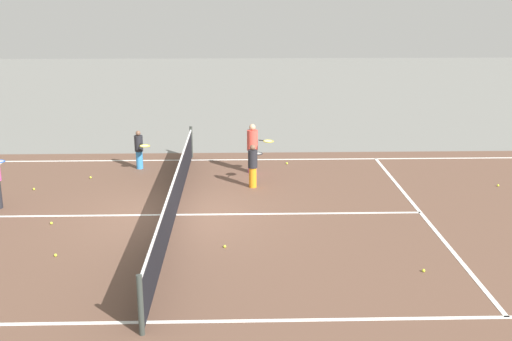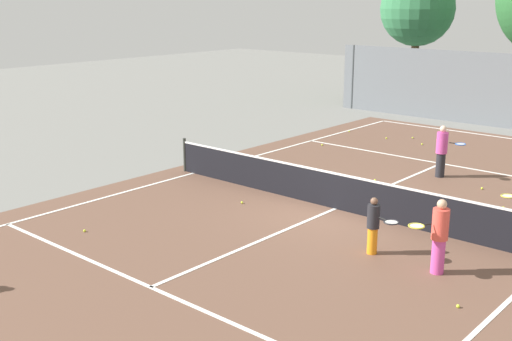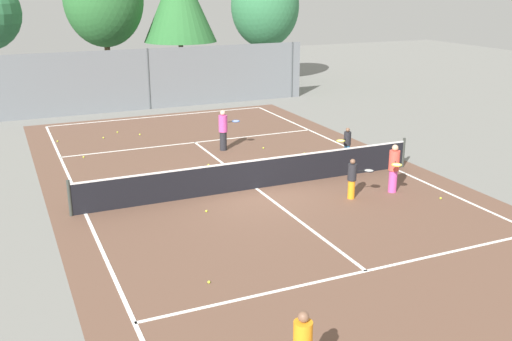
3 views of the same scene
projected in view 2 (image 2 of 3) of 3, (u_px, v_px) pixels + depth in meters
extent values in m
plane|color=slate|center=(336.00, 209.00, 17.15)|extent=(80.00, 80.00, 0.00)
cube|color=brown|center=(336.00, 209.00, 17.14)|extent=(13.00, 25.00, 0.00)
cube|color=white|center=(194.00, 173.00, 20.63)|extent=(0.10, 24.00, 0.01)
cube|color=white|center=(503.00, 137.00, 25.89)|extent=(11.00, 0.10, 0.01)
cube|color=white|center=(151.00, 287.00, 12.48)|extent=(11.00, 0.10, 0.01)
cube|color=white|center=(441.00, 164.00, 21.81)|extent=(11.00, 0.10, 0.01)
cube|color=white|center=(336.00, 209.00, 17.14)|extent=(0.10, 12.80, 0.01)
cylinder|color=#333833|center=(185.00, 155.00, 20.74)|extent=(0.10, 0.10, 1.10)
cube|color=black|center=(336.00, 192.00, 17.02)|extent=(11.80, 0.03, 0.95)
cube|color=white|center=(337.00, 174.00, 16.89)|extent=(11.80, 0.04, 0.05)
cylinder|color=#3F4447|center=(353.00, 77.00, 32.31)|extent=(0.12, 0.12, 3.20)
cylinder|color=brown|center=(414.00, 69.00, 35.20)|extent=(0.42, 0.42, 3.42)
sphere|color=#337547|center=(418.00, 9.00, 34.36)|extent=(3.99, 3.99, 3.99)
torus|color=yellow|center=(508.00, 196.00, 15.33)|extent=(0.45, 0.45, 0.03)
cylinder|color=silver|center=(508.00, 196.00, 15.33)|extent=(0.38, 0.38, 0.00)
cylinder|color=#232328|center=(440.00, 165.00, 20.12)|extent=(0.28, 0.28, 0.77)
cylinder|color=#D14799|center=(442.00, 143.00, 19.93)|extent=(0.35, 0.35, 0.67)
sphere|color=beige|center=(443.00, 129.00, 19.82)|extent=(0.21, 0.21, 0.21)
cylinder|color=black|center=(452.00, 143.00, 19.74)|extent=(0.20, 0.05, 0.03)
torus|color=blue|center=(460.00, 144.00, 19.60)|extent=(0.36, 0.36, 0.03)
cylinder|color=silver|center=(460.00, 144.00, 19.60)|extent=(0.30, 0.30, 0.00)
cylinder|color=orange|center=(372.00, 241.00, 14.07)|extent=(0.22, 0.22, 0.60)
cylinder|color=#232328|center=(373.00, 216.00, 13.93)|extent=(0.28, 0.28, 0.53)
sphere|color=brown|center=(374.00, 201.00, 13.84)|extent=(0.16, 0.16, 0.16)
cylinder|color=black|center=(383.00, 219.00, 13.69)|extent=(0.20, 0.08, 0.03)
torus|color=black|center=(391.00, 222.00, 13.49)|extent=(0.41, 0.41, 0.03)
cylinder|color=silver|center=(391.00, 222.00, 13.49)|extent=(0.34, 0.34, 0.00)
cylinder|color=#D14799|center=(438.00, 256.00, 13.05)|extent=(0.27, 0.27, 0.74)
cylinder|color=#E54C3F|center=(440.00, 224.00, 12.87)|extent=(0.34, 0.34, 0.65)
sphere|color=tan|center=(442.00, 204.00, 12.76)|extent=(0.20, 0.20, 0.20)
cylinder|color=black|center=(427.00, 224.00, 12.76)|extent=(0.12, 0.19, 0.03)
torus|color=yellow|center=(416.00, 226.00, 12.68)|extent=(0.45, 0.45, 0.03)
cylinder|color=silver|center=(416.00, 226.00, 12.68)|extent=(0.38, 0.38, 0.00)
sphere|color=#CCE533|center=(349.00, 131.00, 26.98)|extent=(0.07, 0.07, 0.07)
sphere|color=#CCE533|center=(413.00, 138.00, 25.71)|extent=(0.07, 0.07, 0.07)
sphere|color=#CCE533|center=(386.00, 138.00, 25.64)|extent=(0.07, 0.07, 0.07)
sphere|color=#CCE533|center=(482.00, 188.00, 18.87)|extent=(0.07, 0.07, 0.07)
sphere|color=#CCE533|center=(322.00, 145.00, 24.45)|extent=(0.07, 0.07, 0.07)
sphere|color=#CCE533|center=(242.00, 202.00, 17.57)|extent=(0.07, 0.07, 0.07)
sphere|color=#CCE533|center=(503.00, 208.00, 17.14)|extent=(0.07, 0.07, 0.07)
sphere|color=#CCE533|center=(310.00, 173.00, 20.50)|extent=(0.07, 0.07, 0.07)
sphere|color=#CCE533|center=(422.00, 144.00, 24.58)|extent=(0.07, 0.07, 0.07)
sphere|color=#CCE533|center=(458.00, 306.00, 11.66)|extent=(0.07, 0.07, 0.07)
sphere|color=#CCE533|center=(85.00, 231.00, 15.44)|extent=(0.07, 0.07, 0.07)
sphere|color=#CCE533|center=(375.00, 180.00, 19.72)|extent=(0.07, 0.07, 0.07)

